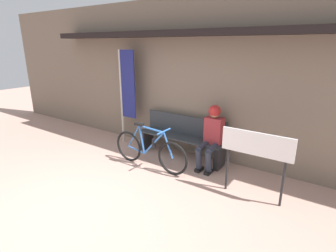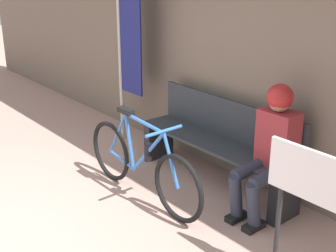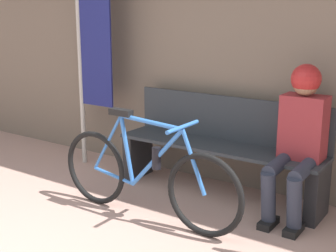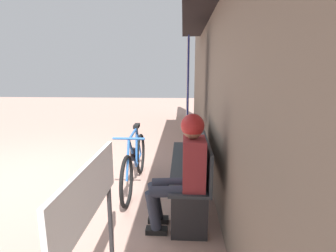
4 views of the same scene
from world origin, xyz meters
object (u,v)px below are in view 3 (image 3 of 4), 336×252
park_bench_near (221,148)px  person_seated (299,132)px  banner_pole (91,40)px  bicycle (146,176)px

park_bench_near → person_seated: bearing=-8.5°
park_bench_near → banner_pole: bearing=-178.3°
bicycle → person_seated: 1.24m
bicycle → person_seated: bearing=35.4°
park_bench_near → bicycle: (-0.24, -0.80, -0.07)m
person_seated → bicycle: bearing=-144.6°
bicycle → banner_pole: banner_pole is taller
bicycle → banner_pole: size_ratio=0.78×
park_bench_near → bicycle: bearing=-106.5°
person_seated → banner_pole: (-2.21, 0.06, 0.61)m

